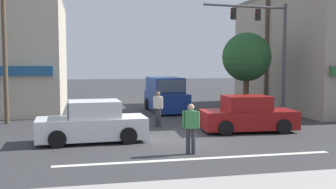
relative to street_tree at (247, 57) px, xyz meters
name	(u,v)px	position (x,y,z in m)	size (l,w,h in m)	color
ground_plane	(174,138)	(-5.68, -5.98, -3.34)	(120.00, 120.00, 0.00)	#333335
lane_marking_stripe	(199,159)	(-5.68, -9.48, -3.33)	(9.00, 0.24, 0.01)	silver
street_tree	(247,57)	(0.00, 0.00, 0.00)	(2.80, 2.80, 4.76)	#4C3823
utility_pole_near_left	(4,44)	(-12.94, -0.53, 0.61)	(1.40, 0.22, 7.59)	brown
utility_pole_far_right	(266,38)	(2.63, 2.85, 1.29)	(1.40, 0.22, 8.95)	brown
traffic_light_mast	(269,41)	(0.55, -1.64, 0.84)	(4.87, 0.67, 6.20)	#47474C
van_crossing_rightbound	(166,95)	(-4.18, 2.73, -2.33)	(2.17, 4.67, 2.11)	navy
sedan_parked_curbside	(248,115)	(-2.16, -5.17, -2.63)	(4.21, 2.10, 1.58)	maroon
sedan_approaching_near	(92,123)	(-8.90, -6.01, -2.63)	(4.17, 2.02, 1.58)	silver
pedestrian_mid_crossing	(191,126)	(-5.77, -8.78, -2.39)	(0.54, 0.34, 1.67)	#333338
pedestrian_far_side	(158,107)	(-5.76, -2.99, -2.39)	(0.41, 0.45, 1.67)	#333338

